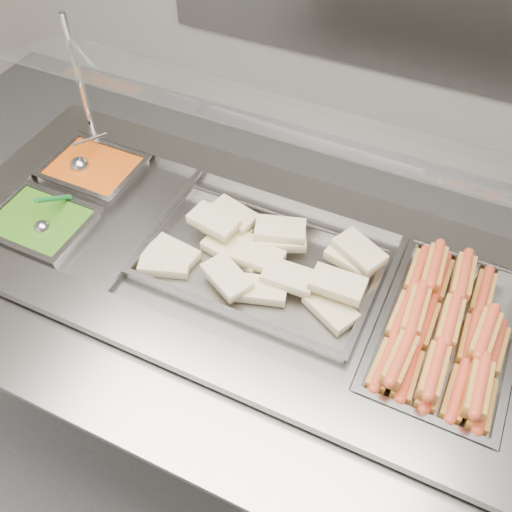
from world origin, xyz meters
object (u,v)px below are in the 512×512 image
at_px(steam_counter, 244,337).
at_px(pan_wraps, 259,268).
at_px(ladle, 81,164).
at_px(serving_spoon, 45,223).
at_px(sneeze_guard, 273,115).
at_px(pan_hotdogs, 444,338).

height_order(steam_counter, pan_wraps, pan_wraps).
relative_size(steam_counter, ladle, 9.41).
relative_size(ladle, serving_spoon, 1.13).
xyz_separation_m(sneeze_guard, ladle, (-0.77, -0.09, -0.40)).
bearing_deg(ladle, steam_counter, -11.26).
xyz_separation_m(pan_hotdogs, serving_spoon, (-1.39, -0.16, 0.06)).
bearing_deg(pan_hotdogs, ladle, 173.84).
relative_size(steam_counter, pan_wraps, 2.76).
distance_m(sneeze_guard, ladle, 0.87).
bearing_deg(serving_spoon, steam_counter, 13.23).
xyz_separation_m(sneeze_guard, pan_wraps, (0.07, -0.25, -0.44)).
bearing_deg(serving_spoon, ladle, 103.55).
xyz_separation_m(sneeze_guard, serving_spoon, (-0.69, -0.41, -0.40)).
xyz_separation_m(pan_hotdogs, pan_wraps, (-0.63, 0.01, 0.02)).
relative_size(pan_hotdogs, pan_wraps, 0.81).
relative_size(pan_wraps, serving_spoon, 3.85).
height_order(sneeze_guard, pan_hotdogs, sneeze_guard).
distance_m(sneeze_guard, serving_spoon, 0.89).
distance_m(sneeze_guard, pan_hotdogs, 0.87).
distance_m(steam_counter, ladle, 0.93).
bearing_deg(pan_wraps, pan_hotdogs, -0.46).
distance_m(steam_counter, sneeze_guard, 0.94).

